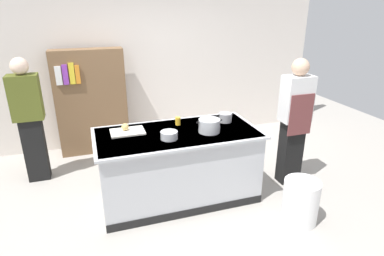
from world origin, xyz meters
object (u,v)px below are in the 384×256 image
object	(u,v)px
juice_cup	(178,121)
sauce_pan	(225,117)
mixing_bowl	(169,135)
stock_pot	(209,126)
person_chef	(294,120)
trash_bin	(300,202)
person_guest	(29,118)
bookshelf	(92,102)
onion	(125,127)

from	to	relation	value
juice_cup	sauce_pan	bearing A→B (deg)	-7.29
sauce_pan	mixing_bowl	distance (m)	0.90
stock_pot	juice_cup	distance (m)	0.46
sauce_pan	person_chef	distance (m)	0.92
sauce_pan	mixing_bowl	xyz separation A→B (m)	(-0.84, -0.33, -0.01)
sauce_pan	trash_bin	distance (m)	1.38
person_guest	sauce_pan	bearing A→B (deg)	52.37
juice_cup	bookshelf	bearing A→B (deg)	122.93
sauce_pan	bookshelf	xyz separation A→B (m)	(-1.63, 1.63, -0.10)
stock_pot	juice_cup	size ratio (longest dim) A/B	3.25
juice_cup	trash_bin	distance (m)	1.74
bookshelf	trash_bin	bearing A→B (deg)	-52.31
onion	juice_cup	bearing A→B (deg)	2.96
onion	person_chef	xyz separation A→B (m)	(2.17, -0.31, -0.05)
onion	person_guest	distance (m)	1.45
person_chef	person_guest	bearing A→B (deg)	85.26
mixing_bowl	person_guest	distance (m)	2.03
sauce_pan	person_guest	size ratio (longest dim) A/B	0.14
mixing_bowl	bookshelf	size ratio (longest dim) A/B	0.12
onion	mixing_bowl	world-z (taller)	onion
person_chef	bookshelf	distance (m)	3.14
juice_cup	person_chef	distance (m)	1.54
juice_cup	bookshelf	xyz separation A→B (m)	(-1.01, 1.56, -0.10)
onion	stock_pot	size ratio (longest dim) A/B	0.27
onion	mixing_bowl	size ratio (longest dim) A/B	0.45
mixing_bowl	bookshelf	world-z (taller)	bookshelf
onion	person_guest	world-z (taller)	person_guest
person_chef	sauce_pan	bearing A→B (deg)	88.19
sauce_pan	bookshelf	world-z (taller)	bookshelf
sauce_pan	juice_cup	distance (m)	0.62
trash_bin	stock_pot	bearing A→B (deg)	134.71
onion	mixing_bowl	bearing A→B (deg)	-39.93
mixing_bowl	person_guest	world-z (taller)	person_guest
trash_bin	bookshelf	xyz separation A→B (m)	(-2.10, 2.72, 0.59)
onion	trash_bin	xyz separation A→B (m)	(1.76, -1.13, -0.71)
juice_cup	person_guest	size ratio (longest dim) A/B	0.06
bookshelf	mixing_bowl	bearing A→B (deg)	-68.18
sauce_pan	person_chef	world-z (taller)	person_chef
onion	person_chef	size ratio (longest dim) A/B	0.05
person_chef	trash_bin	bearing A→B (deg)	168.51
onion	stock_pot	distance (m)	1.01
trash_bin	person_chef	distance (m)	1.13
stock_pot	person_guest	world-z (taller)	person_guest
juice_cup	onion	bearing A→B (deg)	-177.04
sauce_pan	trash_bin	size ratio (longest dim) A/B	0.46
sauce_pan	onion	bearing A→B (deg)	178.01
juice_cup	person_chef	size ratio (longest dim) A/B	0.06
stock_pot	person_chef	xyz separation A→B (m)	(1.21, 0.01, -0.07)
juice_cup	trash_bin	bearing A→B (deg)	-46.79
onion	person_guest	size ratio (longest dim) A/B	0.05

